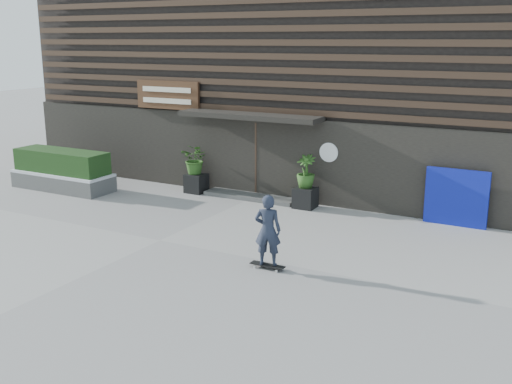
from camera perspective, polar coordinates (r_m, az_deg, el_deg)
The scene contains 12 objects.
ground at distance 14.96m, azimuth -9.03°, elevation -4.53°, with size 80.00×80.00×0.00m, color #999791.
entrance_step at distance 18.63m, azimuth -0.44°, elevation -0.40°, with size 3.00×0.80×0.12m, color #444542.
planter_pot_left at distance 19.37m, azimuth -5.65°, elevation 0.84°, with size 0.60×0.60×0.60m, color black.
bamboo_left at distance 19.21m, azimuth -5.71°, elevation 3.10°, with size 0.86×0.75×0.96m, color #2D591E.
planter_pot_right at distance 17.58m, azimuth 4.67°, elevation -0.53°, with size 0.60×0.60×0.60m, color black.
bamboo_right at distance 17.39m, azimuth 4.72°, elevation 1.95°, with size 0.54×0.54×0.96m, color #2D591E.
raised_bed at distance 20.69m, azimuth -17.71°, elevation 0.95°, with size 3.50×1.20×0.50m, color #484846.
snow_layer at distance 20.63m, azimuth -17.77°, elevation 1.73°, with size 3.50×1.20×0.08m, color silver.
hedge at distance 20.55m, azimuth -17.85°, elevation 2.79°, with size 3.30×1.00×0.70m, color #173413.
blue_tarp at distance 16.58m, azimuth 18.35°, elevation -0.51°, with size 1.60×0.12×1.50m, color #0B1496.
building at distance 22.87m, azimuth 6.21°, elevation 12.21°, with size 18.00×11.00×8.00m.
skateboarder at distance 12.73m, azimuth 1.11°, elevation -3.65°, with size 0.78×0.52×1.64m.
Camera 1 is at (8.74, -11.16, 4.77)m, focal length 42.46 mm.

